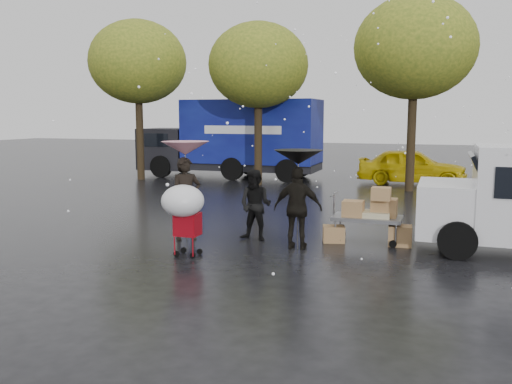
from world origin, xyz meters
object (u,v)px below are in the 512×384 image
(person_pink, at_px, (186,199))
(shopping_cart, at_px, (184,205))
(yellow_taxi, at_px, (412,166))
(vendor_cart, at_px, (371,211))
(person_black, at_px, (298,208))
(blue_truck, at_px, (235,139))

(person_pink, relative_size, shopping_cart, 1.28)
(shopping_cart, xyz_separation_m, yellow_taxi, (3.56, 13.65, -0.33))
(vendor_cart, bearing_deg, person_black, -142.59)
(person_black, relative_size, blue_truck, 0.21)
(vendor_cart, height_order, yellow_taxi, yellow_taxi)
(shopping_cart, distance_m, yellow_taxi, 14.11)
(shopping_cart, height_order, blue_truck, blue_truck)
(person_pink, distance_m, person_black, 2.61)
(person_black, height_order, shopping_cart, person_black)
(person_pink, relative_size, yellow_taxi, 0.43)
(person_pink, distance_m, vendor_cart, 4.14)
(person_black, bearing_deg, blue_truck, -66.94)
(shopping_cart, bearing_deg, vendor_cart, 37.04)
(shopping_cart, relative_size, blue_truck, 0.18)
(person_pink, distance_m, blue_truck, 12.68)
(person_pink, height_order, person_black, person_pink)
(person_black, xyz_separation_m, blue_truck, (-6.17, 12.15, 0.88))
(person_black, bearing_deg, vendor_cart, -146.45)
(blue_truck, bearing_deg, yellow_taxi, 0.35)
(person_black, bearing_deg, yellow_taxi, -101.44)
(person_pink, xyz_separation_m, vendor_cart, (4.00, 1.05, -0.21))
(yellow_taxi, bearing_deg, vendor_cart, 177.08)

